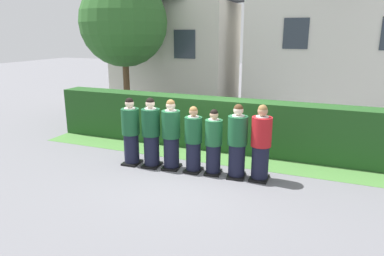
{
  "coord_description": "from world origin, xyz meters",
  "views": [
    {
      "loc": [
        2.94,
        -7.25,
        3.17
      ],
      "look_at": [
        0.0,
        0.0,
        1.05
      ],
      "focal_mm": 33.16,
      "sensor_mm": 36.0,
      "label": 1
    }
  ],
  "objects_px": {
    "student_in_red_blazer": "(261,145)",
    "student_front_row_3": "(193,141)",
    "student_front_row_2": "(171,136)",
    "student_front_row_5": "(237,143)",
    "student_front_row_4": "(214,144)",
    "student_front_row_0": "(131,133)",
    "student_front_row_1": "(151,134)"
  },
  "relations": [
    {
      "from": "student_in_red_blazer",
      "to": "student_front_row_3",
      "type": "bearing_deg",
      "value": -176.05
    },
    {
      "from": "student_front_row_2",
      "to": "student_front_row_5",
      "type": "height_order",
      "value": "same"
    },
    {
      "from": "student_front_row_4",
      "to": "student_front_row_5",
      "type": "height_order",
      "value": "student_front_row_5"
    },
    {
      "from": "student_front_row_3",
      "to": "student_front_row_4",
      "type": "xyz_separation_m",
      "value": [
        0.48,
        0.04,
        -0.02
      ]
    },
    {
      "from": "student_front_row_3",
      "to": "student_front_row_2",
      "type": "bearing_deg",
      "value": -179.21
    },
    {
      "from": "student_front_row_0",
      "to": "student_front_row_2",
      "type": "bearing_deg",
      "value": 5.57
    },
    {
      "from": "student_front_row_5",
      "to": "student_in_red_blazer",
      "type": "distance_m",
      "value": 0.52
    },
    {
      "from": "student_front_row_5",
      "to": "student_front_row_1",
      "type": "bearing_deg",
      "value": -176.86
    },
    {
      "from": "student_front_row_1",
      "to": "student_front_row_2",
      "type": "bearing_deg",
      "value": 6.19
    },
    {
      "from": "student_front_row_5",
      "to": "student_in_red_blazer",
      "type": "xyz_separation_m",
      "value": [
        0.51,
        0.05,
        0.01
      ]
    },
    {
      "from": "student_front_row_3",
      "to": "student_in_red_blazer",
      "type": "relative_size",
      "value": 0.92
    },
    {
      "from": "student_in_red_blazer",
      "to": "student_front_row_5",
      "type": "bearing_deg",
      "value": -174.01
    },
    {
      "from": "student_front_row_3",
      "to": "student_front_row_5",
      "type": "bearing_deg",
      "value": 2.92
    },
    {
      "from": "student_front_row_1",
      "to": "student_front_row_5",
      "type": "relative_size",
      "value": 1.01
    },
    {
      "from": "student_front_row_2",
      "to": "student_front_row_3",
      "type": "bearing_deg",
      "value": 0.79
    },
    {
      "from": "student_front_row_1",
      "to": "student_front_row_3",
      "type": "relative_size",
      "value": 1.09
    },
    {
      "from": "student_front_row_0",
      "to": "student_front_row_1",
      "type": "distance_m",
      "value": 0.54
    },
    {
      "from": "student_in_red_blazer",
      "to": "student_front_row_4",
      "type": "bearing_deg",
      "value": -176.57
    },
    {
      "from": "student_front_row_5",
      "to": "student_in_red_blazer",
      "type": "bearing_deg",
      "value": 5.99
    },
    {
      "from": "student_front_row_1",
      "to": "student_front_row_2",
      "type": "distance_m",
      "value": 0.51
    },
    {
      "from": "student_front_row_3",
      "to": "student_in_red_blazer",
      "type": "height_order",
      "value": "student_in_red_blazer"
    },
    {
      "from": "student_front_row_2",
      "to": "student_front_row_4",
      "type": "distance_m",
      "value": 1.04
    },
    {
      "from": "student_front_row_5",
      "to": "student_front_row_3",
      "type": "bearing_deg",
      "value": -177.08
    },
    {
      "from": "student_front_row_2",
      "to": "student_front_row_3",
      "type": "height_order",
      "value": "student_front_row_2"
    },
    {
      "from": "student_front_row_2",
      "to": "student_front_row_5",
      "type": "xyz_separation_m",
      "value": [
        1.59,
        0.06,
        -0.0
      ]
    },
    {
      "from": "student_front_row_4",
      "to": "student_front_row_5",
      "type": "relative_size",
      "value": 0.91
    },
    {
      "from": "student_front_row_2",
      "to": "student_front_row_3",
      "type": "relative_size",
      "value": 1.08
    },
    {
      "from": "student_front_row_2",
      "to": "student_front_row_4",
      "type": "relative_size",
      "value": 1.1
    },
    {
      "from": "student_front_row_1",
      "to": "student_front_row_4",
      "type": "bearing_deg",
      "value": 3.89
    },
    {
      "from": "student_front_row_3",
      "to": "student_front_row_5",
      "type": "distance_m",
      "value": 1.03
    },
    {
      "from": "student_front_row_0",
      "to": "student_front_row_2",
      "type": "xyz_separation_m",
      "value": [
        1.04,
        0.1,
        0.01
      ]
    },
    {
      "from": "student_front_row_0",
      "to": "student_front_row_3",
      "type": "distance_m",
      "value": 1.6
    }
  ]
}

